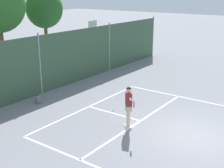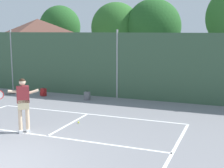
{
  "view_description": "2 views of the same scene",
  "coord_description": "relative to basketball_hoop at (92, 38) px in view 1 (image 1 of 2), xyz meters",
  "views": [
    {
      "loc": [
        -11.09,
        -3.94,
        5.71
      ],
      "look_at": [
        -0.48,
        3.72,
        1.65
      ],
      "focal_mm": 49.25,
      "sensor_mm": 36.0,
      "label": 1
    },
    {
      "loc": [
        5.66,
        -6.17,
        3.44
      ],
      "look_at": [
        1.1,
        5.48,
        1.33
      ],
      "focal_mm": 51.62,
      "sensor_mm": 36.0,
      "label": 2
    }
  ],
  "objects": [
    {
      "name": "tennis_player",
      "position": [
        -7.09,
        -7.74,
        -1.2
      ],
      "size": [
        1.06,
        1.05,
        1.85
      ],
      "color": "silver",
      "rests_on": "ground"
    },
    {
      "name": "chainlink_fence",
      "position": [
        -6.14,
        -1.26,
        -0.65
      ],
      "size": [
        26.09,
        0.09,
        3.46
      ],
      "color": "#38563D",
      "rests_on": "ground"
    },
    {
      "name": "basketball_hoop",
      "position": [
        0.0,
        0.0,
        0.0
      ],
      "size": [
        0.9,
        0.67,
        3.55
      ],
      "color": "#9E9EA3",
      "rests_on": "ground"
    },
    {
      "name": "tennis_ball",
      "position": [
        -5.88,
        -6.09,
        -2.28
      ],
      "size": [
        0.07,
        0.07,
        0.07
      ],
      "primitive_type": "sphere",
      "color": "#CCE033",
      "rests_on": "ground"
    },
    {
      "name": "ground_plane",
      "position": [
        -6.14,
        -10.26,
        -2.31
      ],
      "size": [
        120.0,
        120.0,
        0.0
      ],
      "primitive_type": "plane",
      "color": "gray"
    },
    {
      "name": "backpack_grey",
      "position": [
        -7.35,
        -2.3,
        -2.12
      ],
      "size": [
        0.3,
        0.26,
        0.46
      ],
      "color": "slate",
      "rests_on": "ground"
    },
    {
      "name": "court_markings",
      "position": [
        -6.14,
        -9.62,
        -2.31
      ],
      "size": [
        8.3,
        11.1,
        0.01
      ],
      "color": "white",
      "rests_on": "ground"
    }
  ]
}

